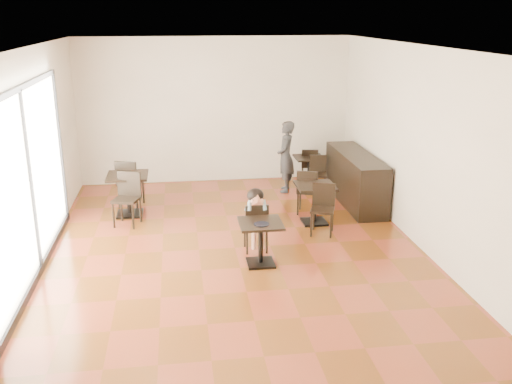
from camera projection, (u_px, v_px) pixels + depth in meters
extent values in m
cube|color=brown|center=(235.00, 248.00, 9.32)|extent=(6.00, 8.00, 0.01)
cube|color=white|center=(232.00, 46.00, 8.36)|extent=(6.00, 8.00, 0.01)
cube|color=white|center=(215.00, 111.00, 12.62)|extent=(6.00, 0.01, 3.20)
cube|color=white|center=(280.00, 257.00, 5.06)|extent=(6.00, 0.01, 3.20)
cube|color=white|center=(32.00, 159.00, 8.44)|extent=(0.01, 8.00, 3.20)
cube|color=white|center=(417.00, 146.00, 9.24)|extent=(0.01, 8.00, 3.20)
cube|color=white|center=(28.00, 181.00, 8.03)|extent=(0.04, 4.50, 2.60)
cylinder|color=black|center=(262.00, 224.00, 8.42)|extent=(0.23, 0.23, 0.01)
imported|color=#323337|center=(286.00, 157.00, 12.07)|extent=(0.47, 0.62, 1.52)
cube|color=black|center=(356.00, 178.00, 11.41)|extent=(0.60, 2.40, 1.00)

